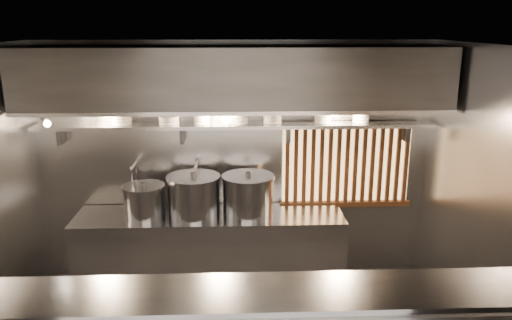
{
  "coord_description": "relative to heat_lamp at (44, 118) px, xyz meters",
  "views": [
    {
      "loc": [
        0.0,
        -4.13,
        2.97
      ],
      "look_at": [
        0.2,
        0.55,
        1.69
      ],
      "focal_mm": 35.0,
      "sensor_mm": 36.0,
      "label": 1
    }
  ],
  "objects": [
    {
      "name": "ceiling",
      "position": [
        1.9,
        -0.85,
        0.73
      ],
      "size": [
        4.5,
        4.5,
        0.0
      ],
      "primitive_type": "plane",
      "rotation": [
        3.14,
        0.0,
        0.0
      ],
      "color": "black",
      "rests_on": "wall_back"
    },
    {
      "name": "stock_pot_right",
      "position": [
        1.43,
        0.27,
        -0.94
      ],
      "size": [
        0.76,
        0.76,
        0.5
      ],
      "rotation": [
        0.0,
        0.0,
        0.34
      ],
      "color": "#9F9FA4",
      "rests_on": "cooking_bench"
    },
    {
      "name": "bowl_stack_5",
      "position": [
        2.88,
        0.47,
        -0.12
      ],
      "size": [
        0.2,
        0.2,
        0.09
      ],
      "color": "silver",
      "rests_on": "bowl_shelf"
    },
    {
      "name": "exhaust_hood",
      "position": [
        1.9,
        0.25,
        0.36
      ],
      "size": [
        4.4,
        0.81,
        0.65
      ],
      "color": "#2D2D30",
      "rests_on": "ceiling"
    },
    {
      "name": "bowl_stack_0",
      "position": [
        0.65,
        0.47,
        -0.1
      ],
      "size": [
        0.23,
        0.23,
        0.13
      ],
      "color": "silver",
      "rests_on": "bowl_shelf"
    },
    {
      "name": "heat_lamp",
      "position": [
        0.0,
        0.0,
        0.0
      ],
      "size": [
        0.25,
        0.35,
        0.2
      ],
      "color": "#9F9FA4",
      "rests_on": "exhaust_hood"
    },
    {
      "name": "bowl_stack_4",
      "position": [
        2.31,
        0.47,
        -0.08
      ],
      "size": [
        0.22,
        0.22,
        0.17
      ],
      "color": "silver",
      "rests_on": "bowl_shelf"
    },
    {
      "name": "faucet_right",
      "position": [
        1.45,
        0.52,
        -0.76
      ],
      "size": [
        0.04,
        0.3,
        0.5
      ],
      "color": "silver",
      "rests_on": "wall_back"
    },
    {
      "name": "bowl_stack_3",
      "position": [
        1.94,
        0.47,
        -0.1
      ],
      "size": [
        0.24,
        0.24,
        0.13
      ],
      "color": "silver",
      "rests_on": "bowl_shelf"
    },
    {
      "name": "stock_pot_left",
      "position": [
        2.03,
        0.29,
        -0.94
      ],
      "size": [
        0.64,
        0.64,
        0.49
      ],
      "rotation": [
        0.0,
        0.0,
        -0.08
      ],
      "color": "#9F9FA4",
      "rests_on": "cooking_bench"
    },
    {
      "name": "pendant_bulb",
      "position": [
        1.8,
        0.35,
        -0.11
      ],
      "size": [
        0.09,
        0.09,
        0.19
      ],
      "color": "#2D2D30",
      "rests_on": "exhaust_hood"
    },
    {
      "name": "bowl_stack_6",
      "position": [
        3.3,
        0.47,
        -0.1
      ],
      "size": [
        0.2,
        0.2,
        0.13
      ],
      "color": "silver",
      "rests_on": "bowl_shelf"
    },
    {
      "name": "wood_screen",
      "position": [
        3.2,
        0.6,
        -0.69
      ],
      "size": [
        1.56,
        0.09,
        1.04
      ],
      "color": "#FFC272",
      "rests_on": "wall_back"
    },
    {
      "name": "bowl_shelf",
      "position": [
        1.9,
        0.47,
        -0.19
      ],
      "size": [
        4.4,
        0.34,
        0.04
      ],
      "primitive_type": "cube",
      "color": "#9F9FA4",
      "rests_on": "wall_back"
    },
    {
      "name": "bowl_stack_1",
      "position": [
        1.17,
        0.47,
        -0.12
      ],
      "size": [
        0.24,
        0.24,
        0.09
      ],
      "color": "silver",
      "rests_on": "bowl_shelf"
    },
    {
      "name": "stock_pot_mid",
      "position": [
        0.89,
        0.24,
        -0.98
      ],
      "size": [
        0.54,
        0.54,
        0.4
      ],
      "rotation": [
        0.0,
        0.0,
        -0.16
      ],
      "color": "#9F9FA4",
      "rests_on": "cooking_bench"
    },
    {
      "name": "bowl_stack_2",
      "position": [
        1.53,
        0.47,
        -0.08
      ],
      "size": [
        0.2,
        0.2,
        0.17
      ],
      "color": "silver",
      "rests_on": "bowl_shelf"
    },
    {
      "name": "wall_back",
      "position": [
        1.9,
        0.65,
        -0.67
      ],
      "size": [
        4.5,
        0.0,
        4.5
      ],
      "primitive_type": "plane",
      "rotation": [
        1.57,
        0.0,
        0.0
      ],
      "color": "gray",
      "rests_on": "floor"
    },
    {
      "name": "faucet_left",
      "position": [
        0.75,
        0.52,
        -0.76
      ],
      "size": [
        0.04,
        0.3,
        0.5
      ],
      "color": "silver",
      "rests_on": "wall_back"
    },
    {
      "name": "cooking_bench",
      "position": [
        1.6,
        0.28,
        -1.62
      ],
      "size": [
        3.0,
        0.7,
        0.9
      ],
      "primitive_type": "cube",
      "color": "#9F9FA4",
      "rests_on": "floor"
    },
    {
      "name": "wall_right",
      "position": [
        4.15,
        -0.85,
        -0.67
      ],
      "size": [
        0.0,
        3.0,
        3.0
      ],
      "primitive_type": "plane",
      "rotation": [
        1.57,
        0.0,
        -1.57
      ],
      "color": "gray",
      "rests_on": "floor"
    }
  ]
}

